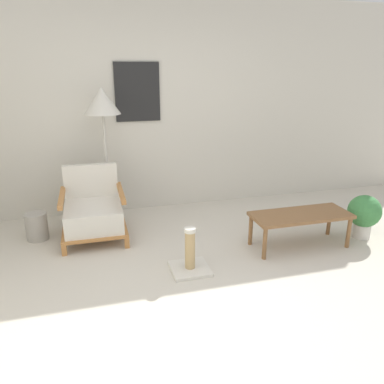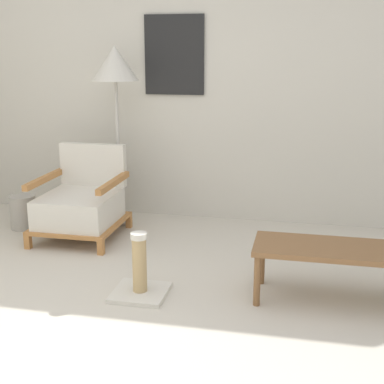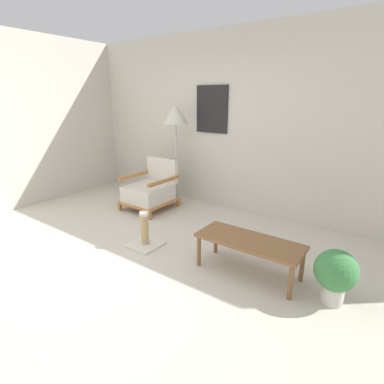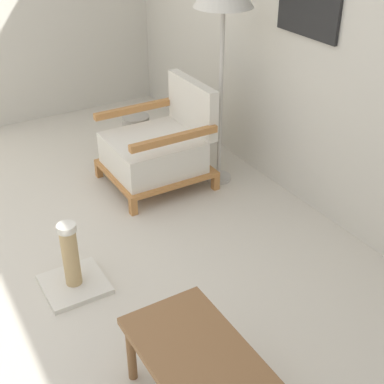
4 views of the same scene
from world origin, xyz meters
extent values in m
plane|color=beige|center=(0.00, 0.00, 0.00)|extent=(14.00, 14.00, 0.00)
cube|color=beige|center=(0.00, 2.42, 1.35)|extent=(8.00, 0.06, 2.70)
cube|color=black|center=(-0.30, 2.38, 1.55)|extent=(0.56, 0.02, 0.72)
cube|color=#B2753D|center=(-1.28, 1.23, 0.06)|extent=(0.05, 0.05, 0.12)
cube|color=#B2753D|center=(-0.64, 1.23, 0.06)|extent=(0.05, 0.05, 0.12)
cube|color=#B2753D|center=(-1.28, 1.92, 0.06)|extent=(0.05, 0.05, 0.12)
cube|color=#B2753D|center=(-0.64, 1.92, 0.06)|extent=(0.05, 0.05, 0.12)
cube|color=#B2753D|center=(-0.96, 1.57, 0.13)|extent=(0.69, 0.75, 0.03)
cube|color=silver|center=(-0.96, 1.55, 0.27)|extent=(0.61, 0.65, 0.25)
cube|color=silver|center=(-0.96, 1.91, 0.58)|extent=(0.61, 0.08, 0.39)
cube|color=#B2753D|center=(-1.27, 1.57, 0.51)|extent=(0.05, 0.69, 0.05)
cube|color=#B2753D|center=(-0.64, 1.57, 0.51)|extent=(0.05, 0.69, 0.05)
cylinder|color=#B7B2A8|center=(-0.76, 2.03, 0.01)|extent=(0.20, 0.20, 0.03)
cylinder|color=#B7B2A8|center=(-0.76, 2.03, 0.68)|extent=(0.03, 0.03, 1.31)
cone|color=beige|center=(-0.76, 2.03, 1.48)|extent=(0.41, 0.41, 0.30)
cube|color=brown|center=(1.16, 0.78, 0.36)|extent=(1.06, 0.42, 0.04)
cylinder|color=brown|center=(0.67, 0.61, 0.17)|extent=(0.04, 0.04, 0.34)
cylinder|color=brown|center=(0.67, 0.95, 0.17)|extent=(0.04, 0.04, 0.34)
cylinder|color=#9E998E|center=(-1.58, 1.71, 0.15)|extent=(0.24, 0.24, 0.31)
cube|color=beige|center=(-0.11, 0.59, 0.01)|extent=(0.36, 0.36, 0.03)
cylinder|color=tan|center=(-0.11, 0.59, 0.21)|extent=(0.10, 0.10, 0.37)
cylinder|color=beige|center=(-0.11, 0.59, 0.42)|extent=(0.11, 0.11, 0.04)
camera|label=1|loc=(-0.93, -2.46, 1.85)|focal=35.00mm
camera|label=2|loc=(0.93, -2.56, 1.59)|focal=50.00mm
camera|label=3|loc=(2.27, -1.75, 1.72)|focal=28.00mm
camera|label=4|loc=(2.34, -0.05, 2.11)|focal=50.00mm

